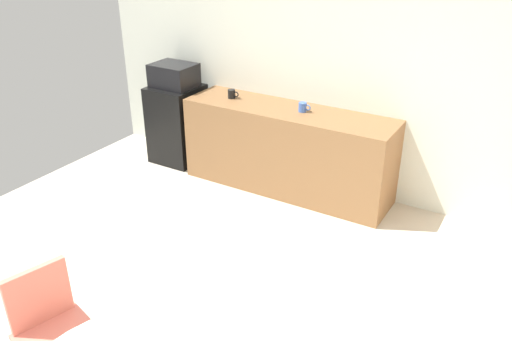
% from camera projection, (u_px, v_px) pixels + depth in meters
% --- Properties ---
extents(wall_back, '(6.00, 0.10, 2.60)m').
position_uv_depth(wall_back, '(351.00, 69.00, 5.09)').
color(wall_back, silver).
rests_on(wall_back, ground_plane).
extents(counter_block, '(2.23, 0.60, 0.90)m').
position_uv_depth(counter_block, '(287.00, 150.00, 5.43)').
color(counter_block, brown).
rests_on(counter_block, ground_plane).
extents(mini_fridge, '(0.54, 0.54, 0.91)m').
position_uv_depth(mini_fridge, '(177.00, 124.00, 6.10)').
color(mini_fridge, black).
rests_on(mini_fridge, ground_plane).
extents(microwave, '(0.48, 0.38, 0.26)m').
position_uv_depth(microwave, '(174.00, 75.00, 5.84)').
color(microwave, black).
rests_on(microwave, mini_fridge).
extents(chair_coral, '(0.52, 0.52, 0.83)m').
position_uv_depth(chair_coral, '(49.00, 318.00, 3.06)').
color(chair_coral, silver).
rests_on(chair_coral, ground_plane).
extents(mug_white, '(0.13, 0.08, 0.09)m').
position_uv_depth(mug_white, '(303.00, 107.00, 5.15)').
color(mug_white, '#3F66BF').
rests_on(mug_white, counter_block).
extents(mug_green, '(0.13, 0.08, 0.09)m').
position_uv_depth(mug_green, '(232.00, 94.00, 5.53)').
color(mug_green, black).
rests_on(mug_green, counter_block).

